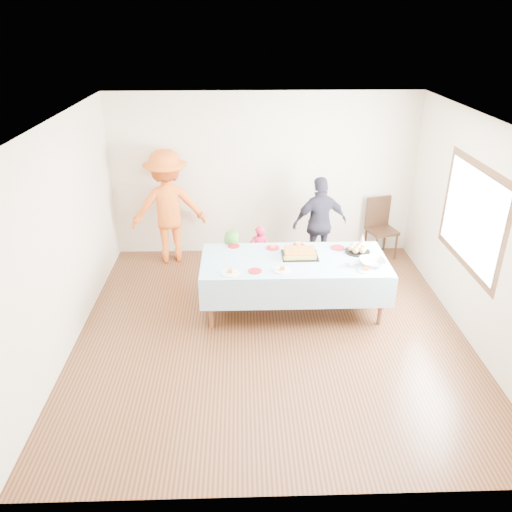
{
  "coord_description": "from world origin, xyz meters",
  "views": [
    {
      "loc": [
        -0.37,
        -5.46,
        3.76
      ],
      "look_at": [
        -0.19,
        0.3,
        0.95
      ],
      "focal_mm": 35.0,
      "sensor_mm": 36.0,
      "label": 1
    }
  ],
  "objects_px": {
    "party_table": "(294,263)",
    "birthday_cake": "(300,253)",
    "dining_chair": "(380,224)",
    "adult_left": "(168,207)"
  },
  "relations": [
    {
      "from": "party_table",
      "to": "birthday_cake",
      "type": "bearing_deg",
      "value": 50.56
    },
    {
      "from": "party_table",
      "to": "dining_chair",
      "type": "distance_m",
      "value": 2.4
    },
    {
      "from": "party_table",
      "to": "dining_chair",
      "type": "relative_size",
      "value": 2.49
    },
    {
      "from": "dining_chair",
      "to": "party_table",
      "type": "bearing_deg",
      "value": -147.77
    },
    {
      "from": "birthday_cake",
      "to": "dining_chair",
      "type": "distance_m",
      "value": 2.28
    },
    {
      "from": "dining_chair",
      "to": "birthday_cake",
      "type": "bearing_deg",
      "value": -147.98
    },
    {
      "from": "birthday_cake",
      "to": "adult_left",
      "type": "bearing_deg",
      "value": 141.63
    },
    {
      "from": "dining_chair",
      "to": "adult_left",
      "type": "relative_size",
      "value": 0.54
    },
    {
      "from": "party_table",
      "to": "birthday_cake",
      "type": "distance_m",
      "value": 0.16
    },
    {
      "from": "birthday_cake",
      "to": "dining_chair",
      "type": "xyz_separation_m",
      "value": [
        1.55,
        1.65,
        -0.26
      ]
    }
  ]
}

